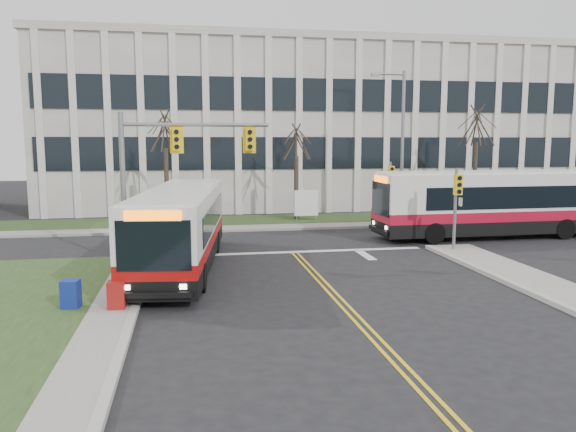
# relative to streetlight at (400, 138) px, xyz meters

# --- Properties ---
(ground) EXTENTS (120.00, 120.00, 0.00)m
(ground) POSITION_rel_streetlight_xyz_m (-8.03, -16.20, -5.19)
(ground) COLOR black
(ground) RESTS_ON ground
(sidewalk_west) EXTENTS (1.20, 26.00, 0.14)m
(sidewalk_west) POSITION_rel_streetlight_xyz_m (-15.03, -21.20, -5.12)
(sidewalk_west) COLOR #9E9B93
(sidewalk_west) RESTS_ON ground
(sidewalk_cross) EXTENTS (44.00, 1.60, 0.14)m
(sidewalk_cross) POSITION_rel_streetlight_xyz_m (-3.03, -1.00, -5.12)
(sidewalk_cross) COLOR #9E9B93
(sidewalk_cross) RESTS_ON ground
(building_lawn) EXTENTS (44.00, 5.00, 0.12)m
(building_lawn) POSITION_rel_streetlight_xyz_m (-3.03, 1.80, -5.13)
(building_lawn) COLOR #2A411C
(building_lawn) RESTS_ON ground
(office_building) EXTENTS (40.00, 16.00, 12.00)m
(office_building) POSITION_rel_streetlight_xyz_m (-3.03, 13.80, 0.81)
(office_building) COLOR silver
(office_building) RESTS_ON ground
(mast_arm_signal) EXTENTS (6.11, 0.38, 6.20)m
(mast_arm_signal) POSITION_rel_streetlight_xyz_m (-13.65, -9.04, -0.94)
(mast_arm_signal) COLOR slate
(mast_arm_signal) RESTS_ON ground
(signal_pole_near) EXTENTS (0.34, 0.39, 3.80)m
(signal_pole_near) POSITION_rel_streetlight_xyz_m (-0.83, -9.30, -2.69)
(signal_pole_near) COLOR slate
(signal_pole_near) RESTS_ON ground
(signal_pole_far) EXTENTS (0.34, 0.39, 3.80)m
(signal_pole_far) POSITION_rel_streetlight_xyz_m (-0.83, -0.80, -2.69)
(signal_pole_far) COLOR slate
(signal_pole_far) RESTS_ON ground
(streetlight) EXTENTS (2.15, 0.25, 9.20)m
(streetlight) POSITION_rel_streetlight_xyz_m (0.00, 0.00, 0.00)
(streetlight) COLOR slate
(streetlight) RESTS_ON ground
(directory_sign) EXTENTS (1.50, 0.12, 2.00)m
(directory_sign) POSITION_rel_streetlight_xyz_m (-5.53, 1.30, -4.02)
(directory_sign) COLOR slate
(directory_sign) RESTS_ON ground
(tree_left) EXTENTS (1.80, 1.80, 7.70)m
(tree_left) POSITION_rel_streetlight_xyz_m (-14.03, 1.80, 0.32)
(tree_left) COLOR #42352B
(tree_left) RESTS_ON ground
(tree_mid) EXTENTS (1.80, 1.80, 6.82)m
(tree_mid) POSITION_rel_streetlight_xyz_m (-6.03, 2.00, -0.31)
(tree_mid) COLOR #42352B
(tree_mid) RESTS_ON ground
(tree_right) EXTENTS (1.80, 1.80, 8.25)m
(tree_right) POSITION_rel_streetlight_xyz_m (5.97, 1.80, 0.71)
(tree_right) COLOR #42352B
(tree_right) RESTS_ON ground
(bus_main) EXTENTS (3.88, 11.88, 3.11)m
(bus_main) POSITION_rel_streetlight_xyz_m (-13.03, -10.36, -3.64)
(bus_main) COLOR silver
(bus_main) RESTS_ON ground
(bus_cross) EXTENTS (12.80, 3.03, 3.40)m
(bus_cross) POSITION_rel_streetlight_xyz_m (3.14, -5.85, -3.50)
(bus_cross) COLOR silver
(bus_cross) RESTS_ON ground
(newspaper_box_blue) EXTENTS (0.56, 0.52, 0.95)m
(newspaper_box_blue) POSITION_rel_streetlight_xyz_m (-16.19, -15.68, -4.72)
(newspaper_box_blue) COLOR navy
(newspaper_box_blue) RESTS_ON ground
(newspaper_box_red) EXTENTS (0.52, 0.47, 0.95)m
(newspaper_box_red) POSITION_rel_streetlight_xyz_m (-14.83, -16.04, -4.72)
(newspaper_box_red) COLOR maroon
(newspaper_box_red) RESTS_ON ground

